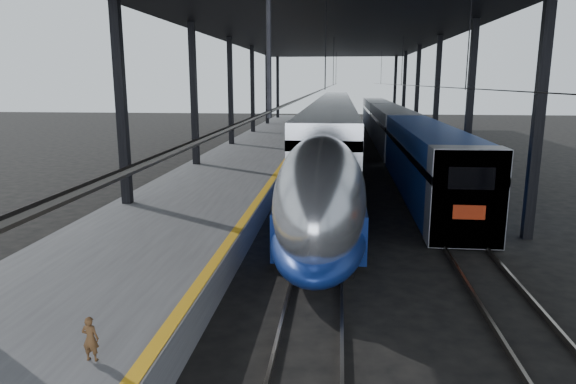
# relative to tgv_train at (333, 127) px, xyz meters

# --- Properties ---
(ground) EXTENTS (160.00, 160.00, 0.00)m
(ground) POSITION_rel_tgv_train_xyz_m (-2.00, -29.09, -1.99)
(ground) COLOR black
(ground) RESTS_ON ground
(platform) EXTENTS (6.00, 80.00, 1.00)m
(platform) POSITION_rel_tgv_train_xyz_m (-5.50, -9.09, -1.49)
(platform) COLOR #4C4C4F
(platform) RESTS_ON ground
(yellow_strip) EXTENTS (0.30, 80.00, 0.01)m
(yellow_strip) POSITION_rel_tgv_train_xyz_m (-2.70, -9.09, -0.98)
(yellow_strip) COLOR gold
(yellow_strip) RESTS_ON platform
(rails) EXTENTS (6.52, 80.00, 0.16)m
(rails) POSITION_rel_tgv_train_xyz_m (2.50, -9.09, -1.91)
(rails) COLOR slate
(rails) RESTS_ON ground
(canopy) EXTENTS (18.00, 75.00, 9.47)m
(canopy) POSITION_rel_tgv_train_xyz_m (-0.10, -9.09, 7.13)
(canopy) COLOR black
(canopy) RESTS_ON ground
(tgv_train) EXTENTS (2.97, 65.20, 4.25)m
(tgv_train) POSITION_rel_tgv_train_xyz_m (0.00, 0.00, 0.00)
(tgv_train) COLOR silver
(tgv_train) RESTS_ON ground
(second_train) EXTENTS (2.57, 56.05, 3.54)m
(second_train) POSITION_rel_tgv_train_xyz_m (5.00, 1.44, -0.20)
(second_train) COLOR navy
(second_train) RESTS_ON ground
(child) EXTENTS (0.30, 0.20, 0.81)m
(child) POSITION_rel_tgv_train_xyz_m (-3.63, -35.56, -0.58)
(child) COLOR #4C3119
(child) RESTS_ON platform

